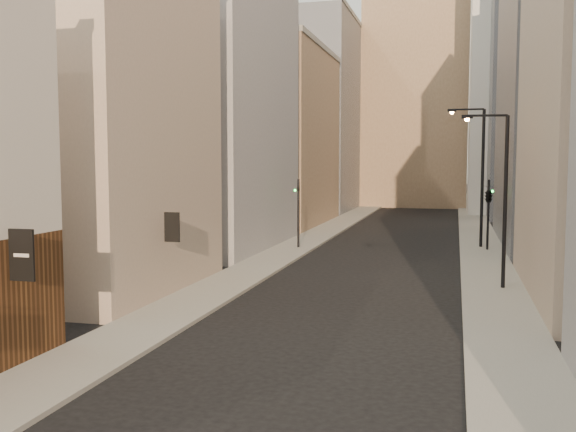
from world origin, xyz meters
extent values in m
cube|color=gray|center=(-6.50, 55.00, 0.07)|extent=(3.00, 140.00, 0.15)
cube|color=gray|center=(6.50, 55.00, 0.07)|extent=(3.00, 140.00, 0.15)
cube|color=black|center=(-7.30, 14.00, 3.60)|extent=(0.80, 0.08, 1.50)
cube|color=black|center=(-7.30, 24.00, 3.40)|extent=(0.70, 0.08, 1.30)
cube|color=#C0AA96|center=(-12.00, 26.00, 8.00)|extent=(8.00, 12.00, 16.00)
cube|color=gray|center=(-12.00, 42.00, 10.00)|extent=(8.00, 16.00, 20.00)
cube|color=#8B6C4F|center=(-12.00, 60.00, 8.50)|extent=(8.00, 18.00, 17.00)
cube|color=gray|center=(-12.00, 80.00, 12.00)|extent=(8.00, 20.00, 24.00)
cube|color=gray|center=(12.00, 50.00, 13.00)|extent=(8.00, 20.00, 26.00)
cube|color=#8B6C4F|center=(-1.00, 92.00, 14.00)|extent=(14.00, 14.00, 28.00)
cube|color=silver|center=(10.00, 78.00, 17.00)|extent=(8.00, 8.00, 34.00)
cylinder|color=black|center=(6.94, 30.77, 4.22)|extent=(0.19, 0.19, 8.44)
cylinder|color=black|center=(6.01, 30.66, 8.44)|extent=(1.88, 0.33, 0.11)
cube|color=black|center=(5.08, 30.55, 8.39)|extent=(0.54, 0.26, 0.17)
sphere|color=orange|center=(5.08, 30.55, 8.27)|extent=(0.22, 0.22, 0.22)
cylinder|color=black|center=(6.45, 46.05, 4.96)|extent=(0.22, 0.22, 9.93)
cylinder|color=black|center=(5.35, 46.01, 9.93)|extent=(2.21, 0.21, 0.13)
cube|color=black|center=(4.25, 45.97, 9.87)|extent=(0.61, 0.26, 0.20)
sphere|color=orange|center=(4.25, 45.97, 9.73)|extent=(0.26, 0.26, 0.26)
cylinder|color=black|center=(-6.16, 42.51, 2.50)|extent=(0.16, 0.16, 5.00)
imported|color=black|center=(-6.16, 42.51, 4.20)|extent=(0.42, 0.42, 1.14)
sphere|color=#19E533|center=(-6.41, 42.51, 4.20)|extent=(0.16, 0.16, 0.16)
cylinder|color=black|center=(6.84, 44.62, 2.50)|extent=(0.16, 0.16, 5.00)
imported|color=black|center=(6.84, 44.62, 4.20)|extent=(0.86, 0.86, 1.60)
sphere|color=#19E533|center=(7.09, 44.62, 4.20)|extent=(0.16, 0.16, 0.16)
camera|label=1|loc=(4.63, -1.57, 6.27)|focal=40.00mm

